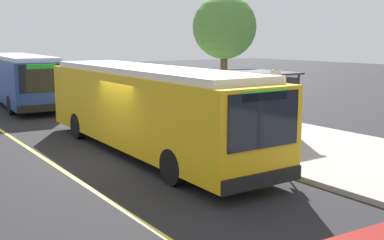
% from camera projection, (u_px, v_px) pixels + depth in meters
% --- Properties ---
extents(ground_plane, '(120.00, 120.00, 0.00)m').
position_uv_depth(ground_plane, '(126.00, 159.00, 15.45)').
color(ground_plane, '#232326').
extents(sidewalk_curb, '(44.00, 6.40, 0.15)m').
position_uv_depth(sidewalk_curb, '(260.00, 135.00, 18.81)').
color(sidewalk_curb, '#A8A399').
rests_on(sidewalk_curb, ground_plane).
extents(lane_stripe_center, '(36.00, 0.14, 0.01)m').
position_uv_depth(lane_stripe_center, '(60.00, 169.00, 14.21)').
color(lane_stripe_center, '#E0D64C').
rests_on(lane_stripe_center, ground_plane).
extents(transit_bus_main, '(12.00, 2.86, 2.95)m').
position_uv_depth(transit_bus_main, '(146.00, 106.00, 16.02)').
color(transit_bus_main, gold).
rests_on(transit_bus_main, ground_plane).
extents(transit_bus_second, '(11.66, 3.43, 2.95)m').
position_uv_depth(transit_bus_second, '(20.00, 78.00, 27.76)').
color(transit_bus_second, navy).
rests_on(transit_bus_second, ground_plane).
extents(bus_shelter, '(2.90, 1.60, 2.48)m').
position_uv_depth(bus_shelter, '(262.00, 89.00, 18.80)').
color(bus_shelter, '#333338').
rests_on(bus_shelter, sidewalk_curb).
extents(waiting_bench, '(1.60, 0.48, 0.95)m').
position_uv_depth(waiting_bench, '(260.00, 121.00, 18.90)').
color(waiting_bench, brown).
rests_on(waiting_bench, sidewalk_curb).
extents(route_sign_post, '(0.44, 0.08, 2.80)m').
position_uv_depth(route_sign_post, '(275.00, 101.00, 14.82)').
color(route_sign_post, '#333338').
rests_on(route_sign_post, sidewalk_curb).
extents(pedestrian_commuter, '(0.24, 0.40, 1.69)m').
position_uv_depth(pedestrian_commuter, '(232.00, 119.00, 16.43)').
color(pedestrian_commuter, '#282D47').
rests_on(pedestrian_commuter, sidewalk_curb).
extents(street_tree_near_shelter, '(3.18, 3.18, 5.91)m').
position_uv_depth(street_tree_near_shelter, '(224.00, 28.00, 23.40)').
color(street_tree_near_shelter, brown).
rests_on(street_tree_near_shelter, sidewalk_curb).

